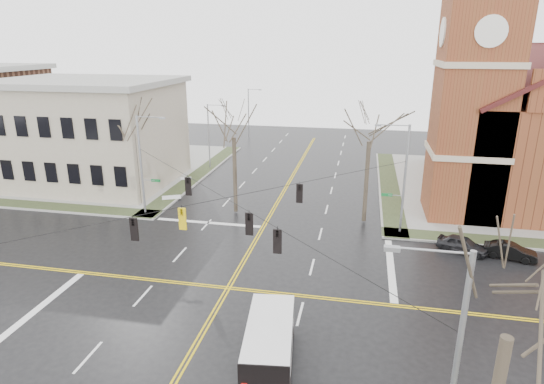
% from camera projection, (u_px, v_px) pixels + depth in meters
% --- Properties ---
extents(ground, '(120.00, 120.00, 0.00)m').
position_uv_depth(ground, '(228.00, 288.00, 29.53)').
color(ground, black).
rests_on(ground, ground).
extents(sidewalks, '(80.00, 80.00, 0.17)m').
position_uv_depth(sidewalks, '(228.00, 287.00, 29.50)').
color(sidewalks, gray).
rests_on(sidewalks, ground).
extents(road_markings, '(100.00, 100.00, 0.01)m').
position_uv_depth(road_markings, '(228.00, 288.00, 29.53)').
color(road_markings, gold).
rests_on(road_markings, ground).
extents(church, '(24.28, 27.48, 27.50)m').
position_uv_depth(church, '(536.00, 114.00, 45.28)').
color(church, brown).
rests_on(church, ground).
extents(civic_building_a, '(18.00, 14.00, 11.00)m').
position_uv_depth(civic_building_a, '(89.00, 134.00, 50.59)').
color(civic_building_a, gray).
rests_on(civic_building_a, ground).
extents(signal_pole_ne, '(2.75, 0.22, 9.00)m').
position_uv_depth(signal_pole_ne, '(403.00, 176.00, 36.55)').
color(signal_pole_ne, gray).
rests_on(signal_pole_ne, ground).
extents(signal_pole_nw, '(2.75, 0.22, 9.00)m').
position_uv_depth(signal_pole_nw, '(143.00, 162.00, 40.83)').
color(signal_pole_nw, gray).
rests_on(signal_pole_nw, ground).
extents(signal_pole_se, '(2.75, 0.22, 9.00)m').
position_uv_depth(signal_pole_se, '(451.00, 365.00, 15.13)').
color(signal_pole_se, gray).
rests_on(signal_pole_se, ground).
extents(span_wires, '(23.02, 23.02, 0.03)m').
position_uv_depth(span_wires, '(225.00, 198.00, 27.59)').
color(span_wires, black).
rests_on(span_wires, ground).
extents(traffic_signals, '(8.21, 8.26, 1.30)m').
position_uv_depth(traffic_signals, '(222.00, 213.00, 27.20)').
color(traffic_signals, black).
rests_on(traffic_signals, ground).
extents(streetlight_north_a, '(2.30, 0.20, 8.00)m').
position_uv_depth(streetlight_north_a, '(210.00, 134.00, 56.21)').
color(streetlight_north_a, gray).
rests_on(streetlight_north_a, ground).
extents(streetlight_north_b, '(2.30, 0.20, 8.00)m').
position_uv_depth(streetlight_north_b, '(249.00, 111.00, 74.83)').
color(streetlight_north_b, gray).
rests_on(streetlight_north_b, ground).
extents(cargo_van, '(2.94, 6.04, 2.21)m').
position_uv_depth(cargo_van, '(270.00, 338.00, 22.39)').
color(cargo_van, silver).
rests_on(cargo_van, ground).
extents(parked_car_a, '(3.97, 2.88, 1.26)m').
position_uv_depth(parked_car_a, '(463.00, 244.00, 34.42)').
color(parked_car_a, black).
rests_on(parked_car_a, ground).
extents(parked_car_b, '(3.81, 2.12, 1.19)m').
position_uv_depth(parked_car_b, '(510.00, 251.00, 33.39)').
color(parked_car_b, black).
rests_on(parked_car_b, ground).
extents(tree_nw_far, '(4.00, 4.00, 10.33)m').
position_uv_depth(tree_nw_far, '(133.00, 129.00, 42.44)').
color(tree_nw_far, '#393024').
rests_on(tree_nw_far, ground).
extents(tree_nw_near, '(4.00, 4.00, 10.49)m').
position_uv_depth(tree_nw_near, '(234.00, 132.00, 40.29)').
color(tree_nw_near, '#393024').
rests_on(tree_nw_near, ground).
extents(tree_ne, '(4.00, 4.00, 10.70)m').
position_uv_depth(tree_ne, '(369.00, 136.00, 37.97)').
color(tree_ne, '#393024').
rests_on(tree_ne, ground).
extents(tree_se, '(4.00, 4.00, 10.91)m').
position_uv_depth(tree_se, '(510.00, 322.00, 12.39)').
color(tree_se, '#393024').
rests_on(tree_se, ground).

